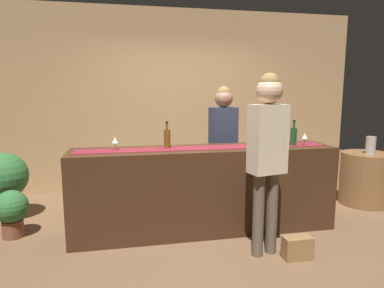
% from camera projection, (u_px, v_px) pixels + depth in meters
% --- Properties ---
extents(ground_plane, '(10.00, 10.00, 0.00)m').
position_uv_depth(ground_plane, '(204.00, 229.00, 3.94)').
color(ground_plane, brown).
extents(back_wall, '(6.00, 0.12, 2.90)m').
position_uv_depth(back_wall, '(178.00, 100.00, 5.56)').
color(back_wall, tan).
rests_on(back_wall, ground).
extents(bar_counter, '(2.98, 0.60, 0.97)m').
position_uv_depth(bar_counter, '(205.00, 189.00, 3.87)').
color(bar_counter, '#3D2314').
rests_on(bar_counter, ground).
extents(counter_runner_cloth, '(2.83, 0.28, 0.01)m').
position_uv_depth(counter_runner_cloth, '(205.00, 148.00, 3.79)').
color(counter_runner_cloth, maroon).
rests_on(counter_runner_cloth, bar_counter).
extents(wine_bottle_green, '(0.07, 0.07, 0.30)m').
position_uv_depth(wine_bottle_green, '(293.00, 136.00, 3.92)').
color(wine_bottle_green, '#194723').
rests_on(wine_bottle_green, bar_counter).
extents(wine_bottle_amber, '(0.07, 0.07, 0.30)m').
position_uv_depth(wine_bottle_amber, '(167.00, 138.00, 3.75)').
color(wine_bottle_amber, brown).
rests_on(wine_bottle_amber, bar_counter).
extents(wine_glass_near_customer, '(0.07, 0.07, 0.14)m').
position_uv_depth(wine_glass_near_customer, '(305.00, 136.00, 3.97)').
color(wine_glass_near_customer, silver).
rests_on(wine_glass_near_customer, bar_counter).
extents(wine_glass_mid_counter, '(0.07, 0.07, 0.14)m').
position_uv_depth(wine_glass_mid_counter, '(115.00, 141.00, 3.63)').
color(wine_glass_mid_counter, silver).
rests_on(wine_glass_mid_counter, bar_counter).
extents(bartender, '(0.38, 0.28, 1.67)m').
position_uv_depth(bartender, '(223.00, 135.00, 4.42)').
color(bartender, '#26262B').
rests_on(bartender, ground).
extents(customer_sipping, '(0.38, 0.27, 1.77)m').
position_uv_depth(customer_sipping, '(268.00, 144.00, 3.19)').
color(customer_sipping, brown).
rests_on(customer_sipping, ground).
extents(round_side_table, '(0.68, 0.68, 0.74)m').
position_uv_depth(round_side_table, '(365.00, 179.00, 4.80)').
color(round_side_table, brown).
rests_on(round_side_table, ground).
extents(vase_on_side_table, '(0.13, 0.13, 0.24)m').
position_uv_depth(vase_on_side_table, '(371.00, 145.00, 4.67)').
color(vase_on_side_table, '#A8A399').
rests_on(vase_on_side_table, round_side_table).
extents(potted_plant_tall, '(0.58, 0.58, 0.85)m').
position_uv_depth(potted_plant_tall, '(4.00, 181.00, 4.19)').
color(potted_plant_tall, '#9E9389').
rests_on(potted_plant_tall, ground).
extents(potted_plant_small, '(0.36, 0.36, 0.53)m').
position_uv_depth(potted_plant_small, '(12.00, 210.00, 3.70)').
color(potted_plant_small, brown).
rests_on(potted_plant_small, ground).
extents(handbag, '(0.28, 0.14, 0.22)m').
position_uv_depth(handbag, '(297.00, 248.00, 3.24)').
color(handbag, olive).
rests_on(handbag, ground).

